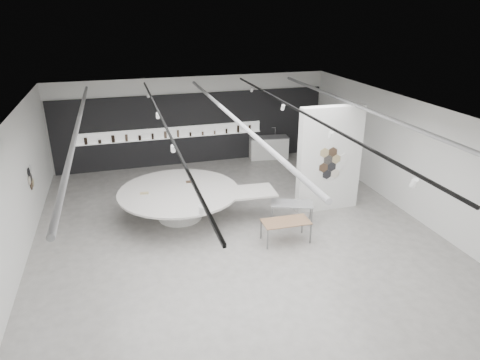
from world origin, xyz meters
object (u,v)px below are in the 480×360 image
object	(u,v)px
sample_table_wood	(286,223)
kitchen_counter	(269,147)
partition_column	(329,159)
sample_table_stone	(292,205)
display_island	(182,200)

from	to	relation	value
sample_table_wood	kitchen_counter	bearing A→B (deg)	74.10
partition_column	sample_table_wood	size ratio (longest dim) A/B	2.53
sample_table_stone	kitchen_counter	size ratio (longest dim) A/B	0.80
sample_table_stone	kitchen_counter	xyz separation A→B (m)	(1.44, 6.20, -0.12)
sample_table_stone	display_island	bearing A→B (deg)	158.85
partition_column	display_island	size ratio (longest dim) A/B	0.70
partition_column	sample_table_stone	bearing A→B (deg)	-157.21
sample_table_wood	display_island	bearing A→B (deg)	139.04
sample_table_wood	kitchen_counter	distance (m)	7.56
display_island	sample_table_wood	xyz separation A→B (m)	(2.72, -2.36, -0.04)
partition_column	kitchen_counter	bearing A→B (deg)	91.35
sample_table_stone	kitchen_counter	distance (m)	6.37
display_island	sample_table_stone	distance (m)	3.60
sample_table_stone	partition_column	bearing A→B (deg)	22.79
display_island	kitchen_counter	size ratio (longest dim) A/B	2.77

